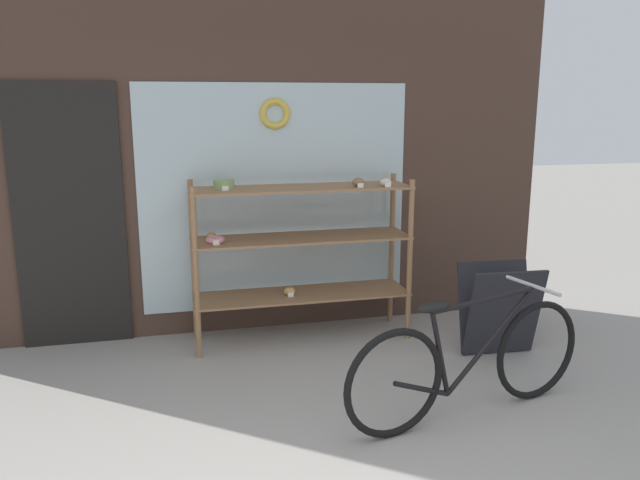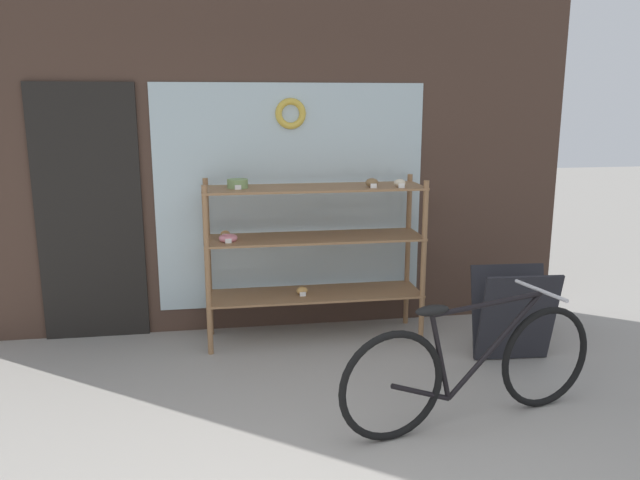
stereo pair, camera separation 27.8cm
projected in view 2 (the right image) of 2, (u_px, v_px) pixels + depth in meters
storefront_facade at (262, 130)px, 5.20m from camera, size 5.27×0.13×3.52m
display_case at (311, 242)px, 5.08m from camera, size 1.77×0.48×1.35m
bicycle at (472, 367)px, 3.80m from camera, size 1.76×0.55×0.81m
sandwich_board at (513, 314)px, 4.75m from camera, size 0.60×0.41×0.71m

